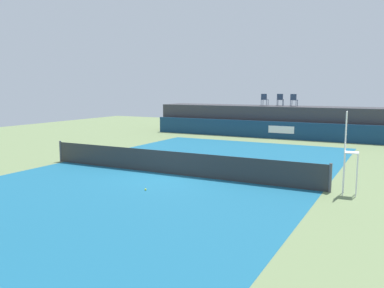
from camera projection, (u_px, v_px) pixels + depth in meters
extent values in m
plane|color=#6B7F51|center=(204.00, 162.00, 19.08)|extent=(48.00, 48.00, 0.00)
cube|color=#16597A|center=(172.00, 174.00, 16.45)|extent=(12.00, 22.00, 0.00)
cube|color=navy|center=(269.00, 130.00, 28.21)|extent=(18.00, 0.20, 1.20)
cube|color=white|center=(281.00, 130.00, 27.70)|extent=(1.80, 0.02, 0.50)
cube|color=#38383D|center=(276.00, 121.00, 29.72)|extent=(18.00, 2.80, 2.20)
cylinder|color=#2D3D56|center=(268.00, 103.00, 29.99)|extent=(0.04, 0.04, 0.44)
cylinder|color=#2D3D56|center=(263.00, 103.00, 30.19)|extent=(0.04, 0.04, 0.44)
cylinder|color=#2D3D56|center=(266.00, 103.00, 29.64)|extent=(0.04, 0.04, 0.44)
cylinder|color=#2D3D56|center=(261.00, 103.00, 29.84)|extent=(0.04, 0.04, 0.44)
cube|color=#2D3D56|center=(265.00, 100.00, 29.88)|extent=(0.45, 0.45, 0.03)
cube|color=#2D3D56|center=(264.00, 97.00, 29.67)|extent=(0.44, 0.04, 0.42)
cylinder|color=#2D3D56|center=(283.00, 103.00, 29.83)|extent=(0.04, 0.04, 0.44)
cylinder|color=#2D3D56|center=(278.00, 103.00, 29.98)|extent=(0.04, 0.04, 0.44)
cylinder|color=#2D3D56|center=(283.00, 103.00, 29.46)|extent=(0.04, 0.04, 0.44)
cylinder|color=#2D3D56|center=(277.00, 103.00, 29.61)|extent=(0.04, 0.04, 0.44)
cube|color=#2D3D56|center=(280.00, 100.00, 29.69)|extent=(0.48, 0.48, 0.03)
cube|color=#2D3D56|center=(280.00, 97.00, 29.47)|extent=(0.44, 0.07, 0.42)
cylinder|color=#2D3D56|center=(297.00, 103.00, 28.98)|extent=(0.04, 0.04, 0.44)
cylinder|color=#2D3D56|center=(292.00, 103.00, 29.17)|extent=(0.04, 0.04, 0.44)
cylinder|color=#2D3D56|center=(296.00, 103.00, 28.63)|extent=(0.04, 0.04, 0.44)
cylinder|color=#2D3D56|center=(290.00, 103.00, 28.83)|extent=(0.04, 0.04, 0.44)
cube|color=#2D3D56|center=(294.00, 100.00, 28.87)|extent=(0.45, 0.45, 0.03)
cube|color=#2D3D56|center=(293.00, 97.00, 28.66)|extent=(0.44, 0.04, 0.42)
cylinder|color=white|center=(357.00, 176.00, 12.95)|extent=(0.04, 0.04, 1.40)
cylinder|color=white|center=(357.00, 173.00, 13.32)|extent=(0.04, 0.04, 1.40)
cylinder|color=white|center=(343.00, 175.00, 13.12)|extent=(0.04, 0.04, 1.40)
cylinder|color=white|center=(344.00, 172.00, 13.48)|extent=(0.04, 0.04, 1.40)
cube|color=white|center=(352.00, 153.00, 13.12)|extent=(0.46, 0.46, 0.03)
cube|color=white|center=(346.00, 132.00, 13.11)|extent=(0.05, 0.44, 1.33)
cube|color=#2D2D2D|center=(172.00, 163.00, 16.38)|extent=(12.40, 0.02, 0.95)
cylinder|color=#4C4C51|center=(61.00, 151.00, 19.22)|extent=(0.10, 0.10, 1.00)
cylinder|color=#4C4C51|center=(330.00, 178.00, 13.53)|extent=(0.10, 0.10, 1.00)
sphere|color=#D8EA33|center=(146.00, 189.00, 13.83)|extent=(0.07, 0.07, 0.07)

